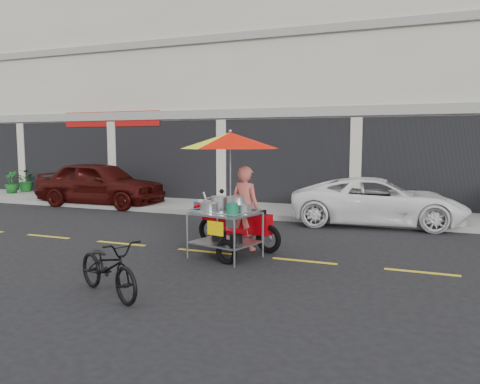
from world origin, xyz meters
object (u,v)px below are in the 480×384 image
at_px(white_pickup, 378,201).
at_px(food_vendor_rig, 234,177).
at_px(maroon_sedan, 100,183).
at_px(near_bicycle, 108,267).

distance_m(white_pickup, food_vendor_rig, 5.00).
bearing_deg(maroon_sedan, white_pickup, -92.50).
bearing_deg(near_bicycle, food_vendor_rig, 11.95).
xyz_separation_m(white_pickup, food_vendor_rig, (-2.27, -4.37, 0.89)).
height_order(near_bicycle, food_vendor_rig, food_vendor_rig).
height_order(maroon_sedan, food_vendor_rig, food_vendor_rig).
bearing_deg(near_bicycle, white_pickup, 3.57).
height_order(white_pickup, food_vendor_rig, food_vendor_rig).
distance_m(near_bicycle, food_vendor_rig, 3.21).
relative_size(maroon_sedan, food_vendor_rig, 1.85).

